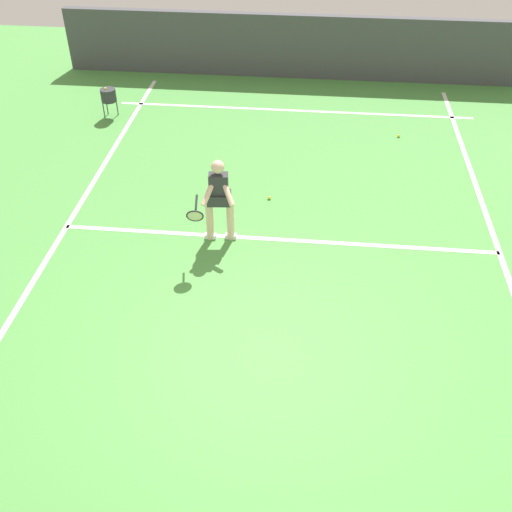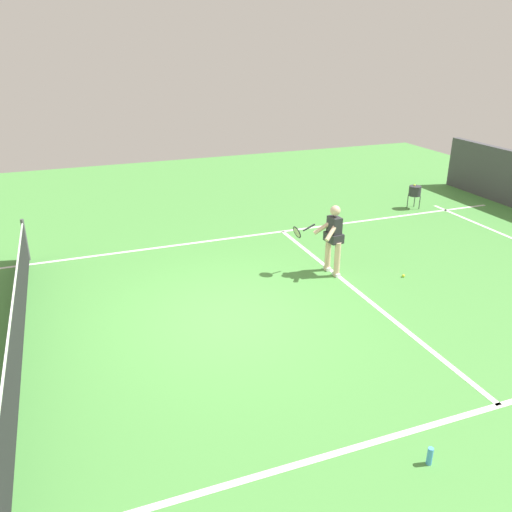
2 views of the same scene
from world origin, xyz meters
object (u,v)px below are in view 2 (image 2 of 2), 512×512
Objects in this scene: tennis_ball_mid at (403,276)px; water_bottle at (430,456)px; ball_hopper at (415,191)px; tennis_player at (332,237)px.

water_bottle reaches higher than tennis_ball_mid.
tennis_ball_mid is 5.49m from water_bottle.
ball_hopper is 10.74m from water_bottle.
tennis_player is 23.48× the size of tennis_ball_mid.
ball_hopper is at bearing -38.52° from tennis_ball_mid.
tennis_player is at bearing -16.02° from water_bottle.
tennis_ball_mid is 0.09× the size of ball_hopper.
tennis_ball_mid is 0.28× the size of water_bottle.
ball_hopper is at bearing -35.34° from water_bottle.
ball_hopper is at bearing -54.19° from tennis_player.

